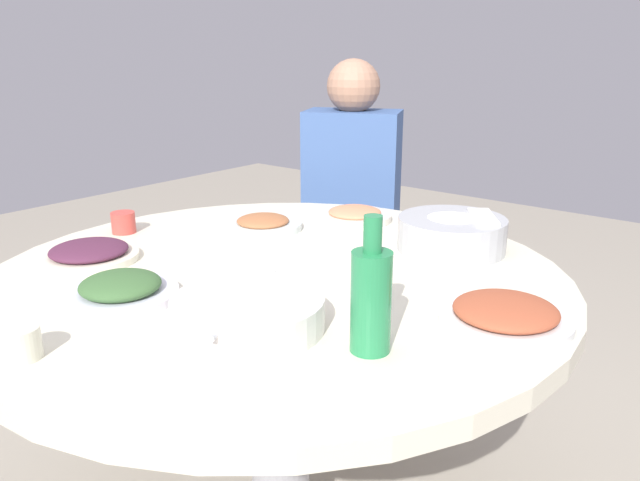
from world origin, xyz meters
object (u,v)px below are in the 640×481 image
(dish_eggplant, at_px, (89,253))
(soup_bowl, at_px, (248,314))
(green_bottle, at_px, (371,298))
(dish_shrimp, at_px, (355,215))
(rice_bowl, at_px, (452,233))
(stool_for_diner_left, at_px, (350,319))
(dish_stirfry, at_px, (505,314))
(diner_left, at_px, (352,182))
(round_dining_table, at_px, (277,316))
(dish_tofu_braise, at_px, (263,224))
(dish_greens, at_px, (121,289))
(tea_cup_near, at_px, (123,223))
(tea_cup_far, at_px, (20,343))

(dish_eggplant, bearing_deg, soup_bowl, 87.02)
(dish_eggplant, bearing_deg, green_bottle, 92.87)
(soup_bowl, distance_m, dish_eggplant, 0.58)
(dish_shrimp, bearing_deg, dish_eggplant, -22.13)
(rice_bowl, xyz_separation_m, stool_for_diner_left, (-0.45, -0.64, -0.58))
(dish_stirfry, xyz_separation_m, diner_left, (-0.79, -0.93, -0.00))
(dish_shrimp, bearing_deg, round_dining_table, 14.41)
(soup_bowl, height_order, dish_eggplant, soup_bowl)
(rice_bowl, relative_size, diner_left, 0.36)
(dish_shrimp, bearing_deg, rice_bowl, 77.88)
(round_dining_table, height_order, diner_left, diner_left)
(rice_bowl, relative_size, stool_for_diner_left, 0.59)
(round_dining_table, height_order, dish_stirfry, dish_stirfry)
(dish_tofu_braise, height_order, diner_left, diner_left)
(dish_greens, xyz_separation_m, tea_cup_near, (-0.29, -0.41, 0.01))
(rice_bowl, relative_size, dish_shrimp, 1.24)
(tea_cup_near, relative_size, stool_for_diner_left, 0.14)
(dish_stirfry, relative_size, tea_cup_far, 3.69)
(dish_eggplant, height_order, green_bottle, green_bottle)
(tea_cup_far, height_order, stool_for_diner_left, tea_cup_far)
(rice_bowl, distance_m, dish_shrimp, 0.37)
(round_dining_table, xyz_separation_m, green_bottle, (0.19, 0.39, 0.21))
(stool_for_diner_left, bearing_deg, round_dining_table, 25.50)
(dish_tofu_braise, relative_size, dish_greens, 0.94)
(green_bottle, bearing_deg, diner_left, -142.48)
(rice_bowl, distance_m, dish_greens, 0.81)
(dish_tofu_braise, bearing_deg, stool_for_diner_left, -167.49)
(dish_tofu_braise, relative_size, tea_cup_far, 3.26)
(dish_stirfry, distance_m, tea_cup_near, 1.08)
(tea_cup_near, bearing_deg, dish_shrimp, 140.20)
(dish_stirfry, bearing_deg, round_dining_table, -83.47)
(rice_bowl, distance_m, tea_cup_far, 1.02)
(round_dining_table, bearing_deg, dish_shrimp, -165.59)
(soup_bowl, xyz_separation_m, tea_cup_far, (0.32, -0.21, -0.00))
(dish_shrimp, relative_size, green_bottle, 0.91)
(rice_bowl, height_order, green_bottle, green_bottle)
(green_bottle, bearing_deg, dish_greens, -75.64)
(round_dining_table, xyz_separation_m, dish_shrimp, (-0.48, -0.12, 0.13))
(diner_left, bearing_deg, green_bottle, 37.52)
(round_dining_table, distance_m, dish_greens, 0.37)
(green_bottle, height_order, tea_cup_near, green_bottle)
(soup_bowl, xyz_separation_m, diner_left, (-1.11, -0.57, -0.01))
(soup_bowl, distance_m, dish_tofu_braise, 0.66)
(soup_bowl, relative_size, dish_shrimp, 1.33)
(dish_tofu_braise, distance_m, dish_shrimp, 0.28)
(round_dining_table, relative_size, rice_bowl, 4.91)
(dish_stirfry, distance_m, green_bottle, 0.29)
(dish_shrimp, bearing_deg, dish_stirfry, 57.30)
(green_bottle, bearing_deg, tea_cup_near, -99.25)
(green_bottle, relative_size, tea_cup_near, 3.66)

